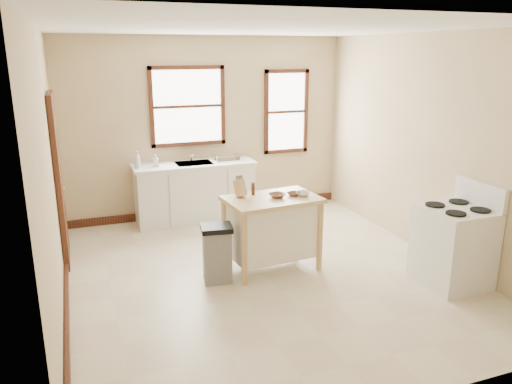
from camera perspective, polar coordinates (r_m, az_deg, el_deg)
floor at (r=6.06m, az=0.93°, el=-9.25°), size 5.00×5.00×0.00m
ceiling at (r=5.50m, az=1.06°, el=18.23°), size 5.00×5.00×0.00m
wall_back at (r=7.96m, az=-5.63°, el=7.30°), size 4.50×0.04×2.80m
wall_left at (r=5.25m, az=-22.55°, el=1.74°), size 0.04×5.00×2.80m
wall_right at (r=6.75m, az=19.14°, el=4.98°), size 0.04×5.00×2.80m
window_main at (r=7.82m, az=-7.81°, el=9.67°), size 1.17×0.06×1.22m
window_side at (r=8.36m, az=3.47°, el=9.14°), size 0.77×0.06×1.37m
door_left at (r=6.59m, az=-21.61°, el=1.38°), size 0.06×0.90×2.10m
baseboard_back at (r=8.23m, az=-5.32°, el=-1.99°), size 4.50×0.04×0.12m
baseboard_left at (r=5.70m, az=-20.80°, el=-11.41°), size 0.04×5.00×0.12m
sink_counter at (r=7.80m, az=-7.00°, el=0.01°), size 1.86×0.62×0.92m
faucet at (r=7.84m, az=-7.45°, el=4.36°), size 0.03×0.03×0.22m
soap_bottle_a at (r=7.48m, az=-13.43°, el=3.63°), size 0.10×0.10×0.25m
soap_bottle_b at (r=7.54m, az=-11.36°, el=3.55°), size 0.09×0.09×0.17m
dish_rack at (r=7.82m, az=-3.45°, el=3.99°), size 0.48×0.43×0.10m
kitchen_island at (r=6.05m, az=1.82°, el=-4.71°), size 1.15×0.79×0.90m
knife_block at (r=5.92m, az=-1.83°, el=0.40°), size 0.14×0.14×0.20m
pepper_grinder at (r=6.00m, az=-0.33°, el=0.37°), size 0.05×0.05×0.15m
bowl_a at (r=5.91m, az=2.44°, el=-0.40°), size 0.23×0.23×0.05m
bowl_b at (r=6.00m, az=4.35°, el=-0.22°), size 0.19×0.19×0.04m
bowl_c at (r=5.99m, az=5.42°, el=-0.20°), size 0.17×0.17×0.05m
trash_bin at (r=5.75m, az=-4.47°, el=-7.04°), size 0.39×0.34×0.68m
gas_stove at (r=6.03m, az=21.71°, el=-4.57°), size 0.72×0.73×1.17m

